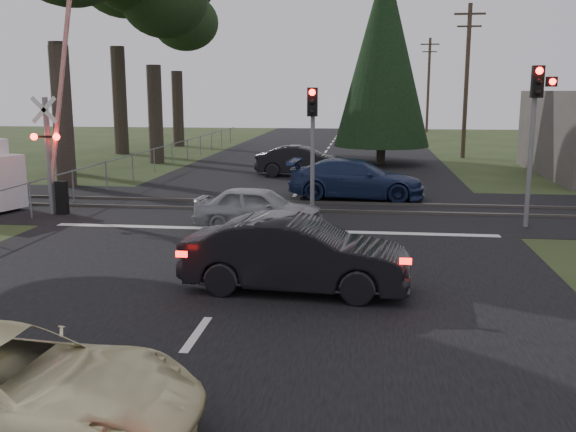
% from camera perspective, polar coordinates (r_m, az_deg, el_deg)
% --- Properties ---
extents(ground, '(120.00, 120.00, 0.00)m').
position_cam_1_polar(ground, '(10.98, -8.12, -10.38)').
color(ground, '#2B391A').
rests_on(ground, ground).
extents(road, '(14.00, 100.00, 0.01)m').
position_cam_1_polar(road, '(20.44, -0.83, -0.20)').
color(road, black).
rests_on(road, ground).
extents(rail_corridor, '(120.00, 8.00, 0.01)m').
position_cam_1_polar(rail_corridor, '(22.38, -0.13, 0.80)').
color(rail_corridor, black).
rests_on(rail_corridor, ground).
extents(stop_line, '(13.00, 0.35, 0.00)m').
position_cam_1_polar(stop_line, '(18.69, -1.59, -1.24)').
color(stop_line, silver).
rests_on(stop_line, ground).
extents(rail_near, '(120.00, 0.12, 0.10)m').
position_cam_1_polar(rail_near, '(21.60, -0.39, 0.54)').
color(rail_near, '#59544C').
rests_on(rail_near, ground).
extents(rail_far, '(120.00, 0.12, 0.10)m').
position_cam_1_polar(rail_far, '(23.16, 0.12, 1.26)').
color(rail_far, '#59544C').
rests_on(rail_far, ground).
extents(crossing_signal, '(1.62, 0.38, 6.96)m').
position_cam_1_polar(crossing_signal, '(22.14, -20.01, 5.38)').
color(crossing_signal, slate).
rests_on(crossing_signal, ground).
extents(traffic_signal_right, '(0.68, 0.48, 4.70)m').
position_cam_1_polar(traffic_signal_right, '(19.92, 21.20, 8.37)').
color(traffic_signal_right, slate).
rests_on(traffic_signal_right, ground).
extents(traffic_signal_center, '(0.32, 0.48, 4.10)m').
position_cam_1_polar(traffic_signal_center, '(20.64, 2.18, 7.75)').
color(traffic_signal_center, slate).
rests_on(traffic_signal_center, ground).
extents(utility_pole_mid, '(1.80, 0.26, 9.00)m').
position_cam_1_polar(utility_pole_mid, '(40.27, 15.59, 11.71)').
color(utility_pole_mid, '#4C3D2D').
rests_on(utility_pole_mid, ground).
extents(utility_pole_far, '(1.80, 0.26, 9.00)m').
position_cam_1_polar(utility_pole_far, '(65.11, 12.38, 11.46)').
color(utility_pole_far, '#4C3D2D').
rests_on(utility_pole_far, ground).
extents(euc_tree_e, '(6.00, 6.00, 13.20)m').
position_cam_1_polar(euc_tree_e, '(48.19, -10.04, 17.47)').
color(euc_tree_e, '#473D33').
rests_on(euc_tree_e, ground).
extents(conifer_tree, '(5.20, 5.20, 11.00)m').
position_cam_1_polar(conifer_tree, '(35.91, 8.50, 14.13)').
color(conifer_tree, '#473D33').
rests_on(conifer_tree, ground).
extents(fence_left, '(0.10, 36.00, 1.20)m').
position_cam_1_polar(fence_left, '(34.27, -10.96, 4.17)').
color(fence_left, slate).
rests_on(fence_left, ground).
extents(dark_hatchback, '(4.66, 1.93, 1.50)m').
position_cam_1_polar(dark_hatchback, '(12.93, 0.77, -3.48)').
color(dark_hatchback, black).
rests_on(dark_hatchback, ground).
extents(silver_car, '(3.85, 1.81, 1.27)m').
position_cam_1_polar(silver_car, '(18.66, -2.62, 0.69)').
color(silver_car, '#94979B').
rests_on(silver_car, ground).
extents(blue_sedan, '(5.22, 2.42, 1.48)m').
position_cam_1_polar(blue_sedan, '(24.25, 6.08, 3.28)').
color(blue_sedan, '#19274C').
rests_on(blue_sedan, ground).
extents(dark_car_far, '(4.34, 1.59, 1.42)m').
position_cam_1_polar(dark_car_far, '(30.55, 1.25, 4.89)').
color(dark_car_far, black).
rests_on(dark_car_far, ground).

